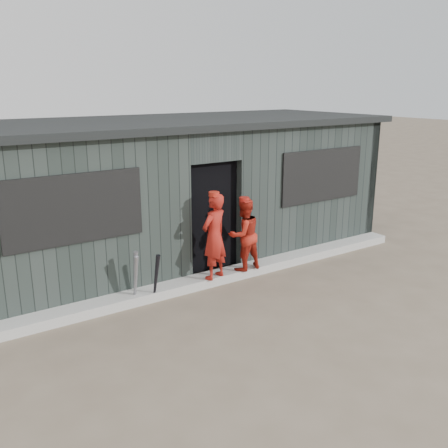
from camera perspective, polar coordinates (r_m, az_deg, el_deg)
ground at (r=7.30m, az=8.06°, el=-10.79°), size 80.00×80.00×0.00m
curb at (r=8.58m, az=-0.08°, el=-5.93°), size 8.00×0.36×0.15m
bat_left at (r=7.64m, az=-10.12°, el=-6.05°), size 0.07×0.20×0.87m
bat_mid at (r=7.62m, az=-10.08°, el=-6.31°), size 0.10×0.28×0.82m
bat_right at (r=7.67m, az=-7.79°, el=-6.18°), size 0.11×0.23×0.79m
player_red_left at (r=8.06m, az=-1.13°, el=-1.43°), size 0.60×0.49×1.42m
player_red_right at (r=8.48m, az=2.28°, el=-1.21°), size 0.61×0.48×1.25m
player_grey_back at (r=9.14m, az=-0.40°, el=-1.39°), size 0.56×0.39×1.10m
dugout at (r=9.62m, az=-5.69°, el=3.92°), size 8.30×3.30×2.62m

